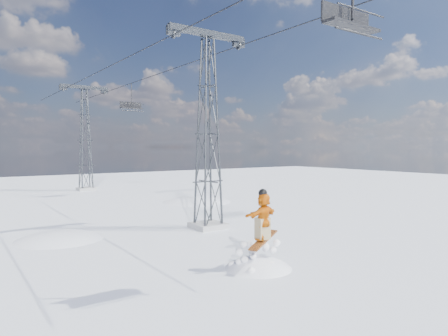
# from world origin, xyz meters

# --- Properties ---
(ground) EXTENTS (120.00, 120.00, 0.00)m
(ground) POSITION_xyz_m (0.00, 0.00, 0.00)
(ground) COLOR white
(ground) RESTS_ON ground
(snow_terrain) EXTENTS (39.00, 37.00, 22.00)m
(snow_terrain) POSITION_xyz_m (-4.77, 21.24, -9.59)
(snow_terrain) COLOR white
(snow_terrain) RESTS_ON ground
(lift_tower_near) EXTENTS (5.20, 1.80, 11.43)m
(lift_tower_near) POSITION_xyz_m (0.80, 8.00, 5.47)
(lift_tower_near) COLOR #999999
(lift_tower_near) RESTS_ON ground
(lift_tower_far) EXTENTS (5.20, 1.80, 11.43)m
(lift_tower_far) POSITION_xyz_m (0.80, 33.00, 5.47)
(lift_tower_far) COLOR #999999
(lift_tower_far) RESTS_ON ground
(haul_cables) EXTENTS (4.46, 51.00, 0.06)m
(haul_cables) POSITION_xyz_m (0.80, 19.50, 10.85)
(haul_cables) COLOR black
(haul_cables) RESTS_ON ground
(snowboarder_jump) EXTENTS (4.40, 4.40, 7.11)m
(snowboarder_jump) POSITION_xyz_m (-1.75, 0.33, -1.61)
(snowboarder_jump) COLOR white
(snowboarder_jump) RESTS_ON ground
(lift_chair_near) EXTENTS (2.20, 0.63, 2.73)m
(lift_chair_near) POSITION_xyz_m (-1.40, -3.58, 8.66)
(lift_chair_near) COLOR black
(lift_chair_near) RESTS_ON ground
(lift_chair_mid) EXTENTS (2.16, 0.62, 2.68)m
(lift_chair_mid) POSITION_xyz_m (3.00, 25.14, 8.70)
(lift_chair_mid) COLOR black
(lift_chair_mid) RESTS_ON ground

